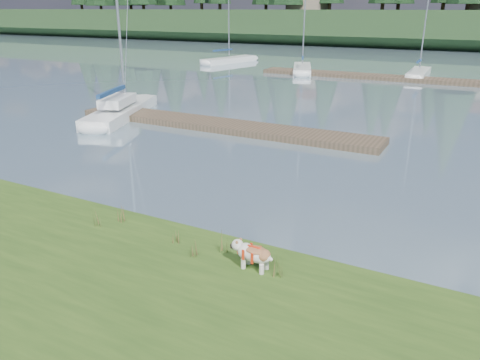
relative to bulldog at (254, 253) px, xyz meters
The scene contains 17 objects.
ground 32.81m from the bulldog, 96.35° to the left, with size 200.00×200.00×0.00m, color gray.
bank 5.00m from the bulldog, 136.92° to the right, with size 60.00×9.00×0.35m, color #37551B.
ridge 75.71m from the bulldog, 92.75° to the left, with size 200.00×20.00×5.00m, color #1C3218.
bulldog is the anchor object (origin of this frame).
sailboat_main 18.25m from the bulldog, 139.32° to the left, with size 4.37×8.36×12.00m.
dock_near 13.90m from the bulldog, 123.32° to the left, with size 16.00×2.00×0.30m, color #4C3D2C.
dock_far 32.65m from the bulldog, 92.86° to the left, with size 26.00×2.20×0.30m, color #4C3D2C.
sailboat_bg_0 43.50m from the bulldog, 119.22° to the left, with size 3.53×8.24×11.72m.
sailboat_bg_1 36.29m from the bulldog, 109.16° to the left, with size 4.10×7.69×11.46m.
sailboat_bg_2 36.06m from the bulldog, 92.74° to the left, with size 1.61×7.17×10.80m.
weed_0 4.14m from the bulldog, behind, with size 0.17×0.14×0.50m.
weed_1 2.14m from the bulldog, behind, with size 0.17×0.14×0.46m.
weed_2 0.96m from the bulldog, 161.49° to the left, with size 0.17×0.14×0.65m.
weed_3 4.43m from the bulldog, behind, with size 0.17×0.14×0.55m.
weed_4 1.40m from the bulldog, behind, with size 0.17×0.14×0.50m.
weed_5 0.61m from the bulldog, ahead, with size 0.17×0.14×0.62m.
mud_lip 3.82m from the bulldog, 164.52° to the left, with size 60.00×0.50×0.14m, color #33281C.
Camera 1 is at (7.46, -10.46, 5.59)m, focal length 35.00 mm.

